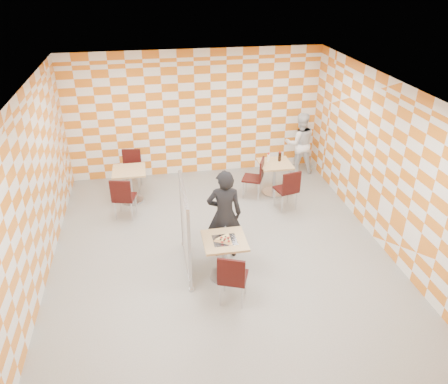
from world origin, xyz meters
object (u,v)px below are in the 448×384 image
chair_second_front (288,187)px  chair_second_side (257,175)px  chair_empty_far (132,166)px  man_dark (224,214)px  second_table (275,173)px  sport_bottle (268,157)px  main_table (224,252)px  chair_main_front (232,276)px  chair_empty_near (123,196)px  soda_bottle (280,157)px  empty_table (130,180)px  man_white (300,143)px  partition (185,229)px

chair_second_front → chair_second_side: 0.85m
chair_empty_far → man_dark: (1.63, -2.94, 0.29)m
second_table → sport_bottle: 0.37m
main_table → second_table: 3.19m
chair_main_front → man_dark: bearing=85.0°
man_dark → chair_second_front: bearing=-133.7°
chair_empty_near → sport_bottle: size_ratio=4.62×
chair_empty_far → man_dark: bearing=-60.9°
main_table → man_dark: (0.11, 0.63, 0.33)m
chair_second_front → sport_bottle: size_ratio=4.62×
chair_empty_far → sport_bottle: bearing=-13.1°
main_table → soda_bottle: 3.34m
chair_main_front → chair_second_front: same height
chair_second_front → man_dark: man_dark is taller
chair_empty_near → man_dark: bearing=-40.8°
main_table → empty_table: (-1.56, 2.94, 0.00)m
chair_empty_far → main_table: bearing=-66.9°
chair_second_side → sport_bottle: sport_bottle is taller
main_table → soda_bottle: bearing=58.1°
second_table → man_white: man_white is taller
chair_second_side → chair_empty_far: (-2.72, 0.95, 0.00)m
chair_empty_far → chair_second_front: bearing=-26.8°
chair_second_side → partition: 2.88m
main_table → partition: (-0.60, 0.38, 0.28)m
empty_table → chair_empty_far: size_ratio=0.81×
chair_main_front → chair_second_side: 3.51m
chair_second_front → soda_bottle: soda_bottle is taller
main_table → empty_table: bearing=117.9°
main_table → soda_bottle: soda_bottle is taller
soda_bottle → man_white: bearing=48.9°
second_table → partition: 3.26m
main_table → chair_empty_far: chair_empty_far is taller
second_table → chair_second_side: chair_second_side is taller
chair_main_front → soda_bottle: 3.93m
second_table → man_white: 1.36m
man_white → sport_bottle: man_white is taller
man_white → soda_bottle: bearing=54.5°
second_table → chair_empty_far: size_ratio=0.81×
chair_second_side → chair_second_front: bearing=-53.2°
chair_empty_far → man_white: man_white is taller
chair_empty_near → partition: partition is taller
chair_second_front → partition: size_ratio=0.60×
empty_table → chair_second_side: bearing=-6.6°
chair_second_front → chair_empty_far: (-3.23, 1.63, 0.00)m
chair_main_front → man_dark: man_dark is taller
chair_empty_far → sport_bottle: 3.13m
chair_second_front → soda_bottle: size_ratio=4.02×
chair_second_side → man_white: 1.75m
chair_second_side → main_table: bearing=-114.5°
main_table → partition: 0.76m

